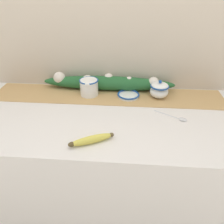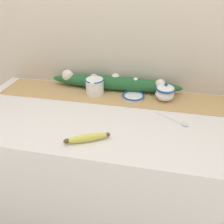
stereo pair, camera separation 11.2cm
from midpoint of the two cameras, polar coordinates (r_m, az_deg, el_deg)
ground_plane at (r=1.87m, az=0.52°, el=-25.40°), size 12.00×12.00×0.00m
countertop at (r=1.50m, az=0.61°, el=-15.79°), size 1.56×0.71×0.94m
back_wall at (r=1.42m, az=3.74°, el=16.65°), size 2.36×0.04×2.40m
table_runner at (r=1.38m, az=2.44°, el=4.34°), size 1.44×0.25×0.00m
cream_pitcher at (r=1.37m, az=-2.18°, el=6.84°), size 0.12×0.14×0.10m
sugar_bowl at (r=1.35m, az=15.99°, el=4.87°), size 0.11×0.11×0.11m
small_dish at (r=1.36m, az=7.95°, el=4.08°), size 0.14×0.14×0.02m
banana at (r=1.00m, az=-3.29°, el=-6.88°), size 0.20×0.12×0.04m
spoon at (r=1.18m, az=20.57°, el=-2.92°), size 0.17×0.11×0.01m
poinsettia_garland at (r=1.43m, az=2.69°, el=7.64°), size 0.86×0.10×0.11m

